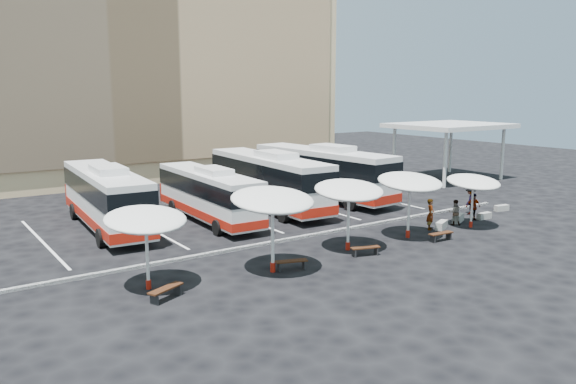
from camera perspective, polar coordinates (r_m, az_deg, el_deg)
ground at (r=31.26m, az=1.63°, el=-4.97°), size 120.00×120.00×0.00m
sandstone_building at (r=59.08m, az=-17.52°, el=14.12°), size 42.00×18.25×29.60m
service_canopy at (r=54.22m, az=16.08°, el=6.36°), size 10.00×8.00×5.20m
curb_divider at (r=31.63m, az=1.09°, el=-4.65°), size 34.00×0.25×0.15m
bay_lines at (r=37.81m, az=-5.57°, el=-2.31°), size 24.15×12.00×0.01m
bus_0 at (r=35.32m, az=-18.04°, el=-0.36°), size 3.50×12.51×3.92m
bus_1 at (r=35.94m, az=-8.11°, el=-0.10°), size 2.89×11.21×3.53m
bus_2 at (r=39.37m, az=-2.03°, el=1.36°), size 3.56×13.15×4.13m
bus_3 at (r=42.81m, az=3.50°, el=2.14°), size 3.88×13.50×4.23m
sunshade_0 at (r=23.82m, az=-14.27°, el=-2.74°), size 3.39×3.43×3.52m
sunshade_1 at (r=25.22m, az=-1.59°, el=-0.83°), size 4.16×4.21×3.96m
sunshade_2 at (r=28.95m, az=6.21°, el=0.17°), size 4.53×4.56×3.73m
sunshade_3 at (r=31.98m, az=12.28°, el=1.00°), size 4.41×4.44×3.76m
sunshade_4 at (r=35.50m, az=18.31°, el=0.96°), size 3.98×4.00×3.28m
wood_bench_0 at (r=23.18m, az=-12.30°, el=-9.75°), size 1.67×1.08×0.50m
wood_bench_1 at (r=26.22m, az=0.34°, el=-7.19°), size 1.56×0.88×0.46m
wood_bench_2 at (r=28.66m, az=7.86°, el=-5.76°), size 1.56×0.83×0.46m
wood_bench_3 at (r=32.24m, az=15.27°, el=-4.20°), size 1.56×0.51×0.47m
conc_bench_0 at (r=35.09m, az=15.34°, el=-3.25°), size 1.28×0.86×0.46m
conc_bench_1 at (r=37.16m, az=16.91°, el=-2.56°), size 1.36×0.92×0.49m
conc_bench_2 at (r=38.54m, az=19.30°, el=-2.30°), size 1.10×0.39×0.41m
conc_bench_3 at (r=41.53m, az=20.88°, el=-1.53°), size 1.12×0.54×0.40m
passenger_0 at (r=34.53m, az=14.29°, el=-2.21°), size 0.82×0.77×1.88m
passenger_1 at (r=36.18m, az=16.62°, el=-1.99°), size 0.98×0.95×1.59m
passenger_2 at (r=37.78m, az=18.32°, el=-1.45°), size 1.10×0.71×1.75m
passenger_3 at (r=39.56m, az=18.01°, el=-0.84°), size 1.35×1.01×1.86m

